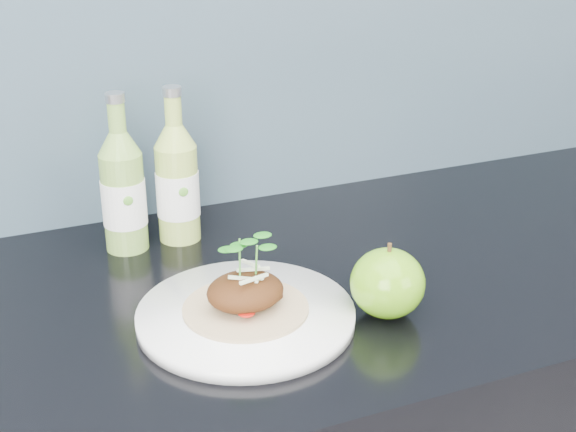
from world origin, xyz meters
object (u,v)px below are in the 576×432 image
at_px(dinner_plate, 246,316).
at_px(cider_bottle_right, 177,183).
at_px(cider_bottle_left, 123,192).
at_px(green_apple, 388,283).

xyz_separation_m(dinner_plate, cider_bottle_right, (-0.01, 0.26, 0.08)).
xyz_separation_m(dinner_plate, cider_bottle_left, (-0.09, 0.26, 0.08)).
xyz_separation_m(dinner_plate, green_apple, (0.16, -0.05, 0.03)).
distance_m(cider_bottle_left, cider_bottle_right, 0.08).
height_order(dinner_plate, green_apple, green_apple).
bearing_deg(dinner_plate, green_apple, -17.06).
relative_size(green_apple, cider_bottle_right, 0.46).
relative_size(dinner_plate, cider_bottle_right, 1.48).
relative_size(dinner_plate, cider_bottle_left, 1.48).
height_order(cider_bottle_left, cider_bottle_right, same).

